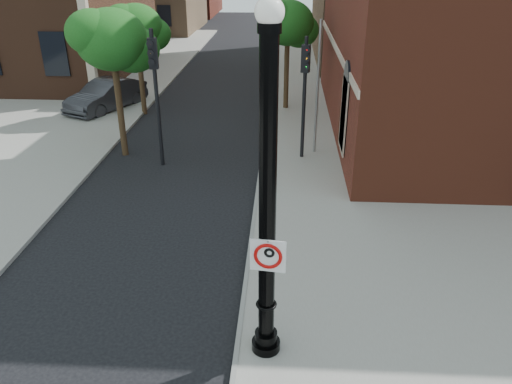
# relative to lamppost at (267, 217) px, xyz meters

# --- Properties ---
(ground) EXTENTS (120.00, 120.00, 0.00)m
(ground) POSITION_rel_lamppost_xyz_m (-2.62, 0.54, -3.07)
(ground) COLOR black
(ground) RESTS_ON ground
(sidewalk_right) EXTENTS (8.00, 60.00, 0.12)m
(sidewalk_right) POSITION_rel_lamppost_xyz_m (3.38, 10.54, -3.01)
(sidewalk_right) COLOR gray
(sidewalk_right) RESTS_ON ground
(sidewalk_left) EXTENTS (10.00, 50.00, 0.12)m
(sidewalk_left) POSITION_rel_lamppost_xyz_m (-11.62, 18.54, -3.01)
(sidewalk_left) COLOR gray
(sidewalk_left) RESTS_ON ground
(curb_edge) EXTENTS (0.10, 60.00, 0.14)m
(curb_edge) POSITION_rel_lamppost_xyz_m (-0.57, 10.54, -3.00)
(curb_edge) COLOR gray
(curb_edge) RESTS_ON ground
(lamppost) EXTENTS (0.56, 0.56, 6.64)m
(lamppost) POSITION_rel_lamppost_xyz_m (0.00, 0.00, 0.00)
(lamppost) COLOR black
(lamppost) RESTS_ON ground
(no_parking_sign) EXTENTS (0.64, 0.13, 0.64)m
(no_parking_sign) POSITION_rel_lamppost_xyz_m (0.02, -0.17, -0.67)
(no_parking_sign) COLOR white
(no_parking_sign) RESTS_ON ground
(parked_car) EXTENTS (3.26, 4.79, 1.49)m
(parked_car) POSITION_rel_lamppost_xyz_m (-8.58, 16.28, -2.32)
(parked_car) COLOR #2E2E33
(parked_car) RESTS_ON ground
(traffic_signal_left) EXTENTS (0.34, 0.42, 4.89)m
(traffic_signal_left) POSITION_rel_lamppost_xyz_m (-4.25, 9.43, 0.23)
(traffic_signal_left) COLOR black
(traffic_signal_left) RESTS_ON ground
(traffic_signal_right) EXTENTS (0.34, 0.40, 4.56)m
(traffic_signal_right) POSITION_rel_lamppost_xyz_m (0.95, 10.27, 0.01)
(traffic_signal_right) COLOR black
(traffic_signal_right) RESTS_ON ground
(utility_pole) EXTENTS (0.10, 0.10, 5.05)m
(utility_pole) POSITION_rel_lamppost_xyz_m (1.45, 10.84, -0.54)
(utility_pole) COLOR #999999
(utility_pole) RESTS_ON ground
(street_tree_a) EXTENTS (3.03, 2.74, 5.45)m
(street_tree_a) POSITION_rel_lamppost_xyz_m (-5.90, 10.42, 1.24)
(street_tree_a) COLOR #382816
(street_tree_a) RESTS_ON ground
(street_tree_b) EXTENTS (2.84, 2.56, 5.11)m
(street_tree_b) POSITION_rel_lamppost_xyz_m (-6.55, 15.81, 0.97)
(street_tree_b) COLOR #382816
(street_tree_b) RESTS_ON ground
(street_tree_c) EXTENTS (2.89, 2.61, 5.21)m
(street_tree_c) POSITION_rel_lamppost_xyz_m (0.33, 16.92, 1.04)
(street_tree_c) COLOR #382816
(street_tree_c) RESTS_ON ground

